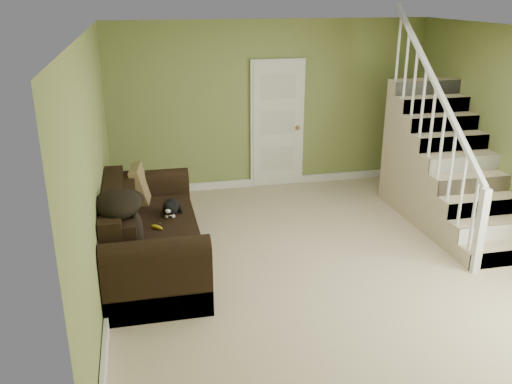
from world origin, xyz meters
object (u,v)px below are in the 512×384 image
sofa (149,237)px  banana (157,227)px  side_table (139,202)px  cat (171,207)px

sofa → banana: bearing=-55.9°
banana → side_table: bearing=51.0°
sofa → side_table: 1.33m
sofa → side_table: sofa is taller
sofa → side_table: (-0.09, 1.32, -0.07)m
sofa → side_table: size_ratio=3.04×
banana → sofa: bearing=77.7°
cat → banana: cat is taller
banana → cat: bearing=17.2°
cat → sofa: bearing=-129.5°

